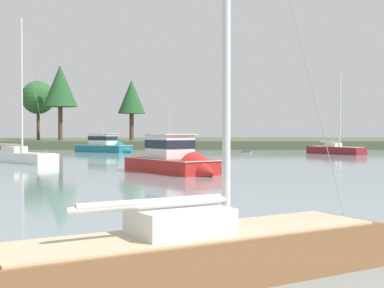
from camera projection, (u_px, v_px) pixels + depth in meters
far_shore_bank at (157, 142)px, 103.00m from camera, size 179.19×43.64×1.29m
sailboat_wood at (198, 269)px, 10.39m from camera, size 7.96×5.86×10.93m
cruiser_red at (177, 164)px, 36.91m from camera, size 7.62×9.15×5.26m
dinghy_grey at (247, 152)px, 70.04m from camera, size 1.64×2.81×0.45m
sailboat_white at (17, 159)px, 49.08m from camera, size 8.56×7.34×13.57m
cruiser_teal at (108, 148)px, 72.19m from camera, size 9.07×7.09×4.66m
sailboat_maroon at (336, 152)px, 66.73m from camera, size 6.20×7.45×10.44m
shore_tree_far_right at (60, 86)px, 88.15m from camera, size 5.56×5.56×12.28m
shore_tree_center_right at (38, 98)px, 92.71m from camera, size 5.68×5.68×10.12m
shore_tree_right at (132, 97)px, 87.96m from camera, size 4.48×4.48×9.86m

